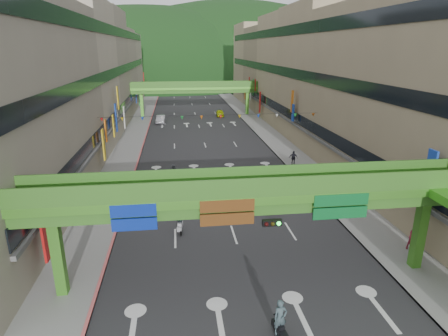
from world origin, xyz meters
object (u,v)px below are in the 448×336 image
object	(u,v)px
overpass_near	(269,207)
scooter_rider_mid	(268,202)
car_silver	(161,119)
car_yellow	(220,113)
pedestrian_red	(414,239)
scooter_rider_near	(280,321)

from	to	relation	value
overpass_near	scooter_rider_mid	bearing A→B (deg)	75.67
car_silver	car_yellow	xyz separation A→B (m)	(12.05, 6.00, -0.08)
overpass_near	pedestrian_red	size ratio (longest dim) A/B	15.30
overpass_near	scooter_rider_near	distance (m)	6.05
scooter_rider_mid	pedestrian_red	distance (m)	11.57
car_yellow	pedestrian_red	distance (m)	56.42
scooter_rider_near	scooter_rider_mid	world-z (taller)	scooter_rider_near
scooter_rider_mid	pedestrian_red	world-z (taller)	scooter_rider_mid
scooter_rider_mid	car_silver	size ratio (longest dim) A/B	0.44
scooter_rider_near	car_silver	bearing A→B (deg)	97.58
car_yellow	pedestrian_red	size ratio (longest dim) A/B	2.10
car_yellow	pedestrian_red	xyz separation A→B (m)	(7.15, -55.97, 0.26)
overpass_near	scooter_rider_near	world-z (taller)	overpass_near
overpass_near	scooter_rider_mid	xyz separation A→B (m)	(2.64, 10.32, -4.19)
car_silver	scooter_rider_near	bearing A→B (deg)	-78.83
scooter_rider_near	car_yellow	xyz separation A→B (m)	(4.46, 62.96, -0.40)
car_silver	pedestrian_red	bearing A→B (deg)	-65.39
scooter_rider_near	scooter_rider_mid	distance (m)	15.00
car_silver	scooter_rider_mid	bearing A→B (deg)	-72.37
car_yellow	scooter_rider_mid	bearing A→B (deg)	-88.36
car_silver	car_yellow	bearing A→B (deg)	30.05
scooter_rider_near	pedestrian_red	distance (m)	13.56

